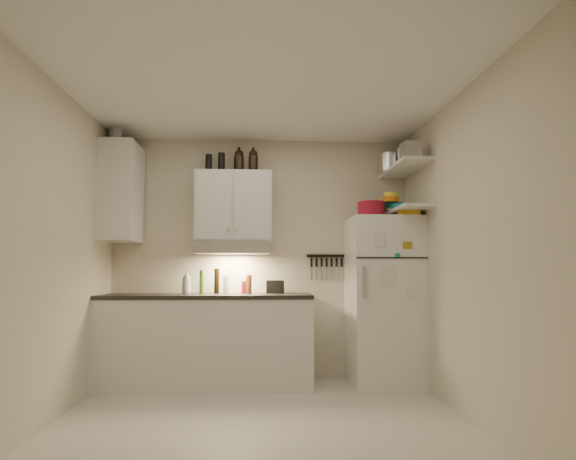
{
  "coord_description": "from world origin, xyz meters",
  "views": [
    {
      "loc": [
        -0.02,
        -3.73,
        1.14
      ],
      "look_at": [
        0.25,
        0.9,
        1.55
      ],
      "focal_mm": 30.0,
      "sensor_mm": 36.0,
      "label": 1
    }
  ],
  "objects": [
    {
      "name": "bowl_teal",
      "position": [
        1.39,
        1.22,
        1.82
      ],
      "size": [
        0.23,
        0.23,
        0.09
      ],
      "primitive_type": "cylinder",
      "color": "teal",
      "rests_on": "shelf_lo"
    },
    {
      "name": "tin_b",
      "position": [
        1.41,
        0.7,
        2.3
      ],
      "size": [
        0.18,
        0.18,
        0.16
      ],
      "primitive_type": "cube",
      "rotation": [
        0.0,
        0.0,
        0.1
      ],
      "color": "#AAAAAD",
      "rests_on": "shelf_hi"
    },
    {
      "name": "tin_a",
      "position": [
        1.48,
        1.01,
        2.31
      ],
      "size": [
        0.23,
        0.22,
        0.18
      ],
      "primitive_type": "cube",
      "rotation": [
        0.0,
        0.0,
        -0.41
      ],
      "color": "#AAAAAD",
      "rests_on": "shelf_hi"
    },
    {
      "name": "spice_jar",
      "position": [
        1.32,
        1.15,
        1.75
      ],
      "size": [
        0.06,
        0.06,
        0.11
      ],
      "primitive_type": "cylinder",
      "rotation": [
        0.0,
        0.0,
        -0.02
      ],
      "color": "silver",
      "rests_on": "fridge"
    },
    {
      "name": "growler_b",
      "position": [
        -0.1,
        1.28,
        2.32
      ],
      "size": [
        0.11,
        0.11,
        0.24
      ],
      "primitive_type": null,
      "rotation": [
        0.0,
        0.0,
        0.04
      ],
      "color": "black",
      "rests_on": "upper_cabinet"
    },
    {
      "name": "countertop",
      "position": [
        -0.55,
        1.2,
        0.9
      ],
      "size": [
        2.1,
        0.62,
        0.04
      ],
      "primitive_type": "cube",
      "color": "black",
      "rests_on": "base_cabinet"
    },
    {
      "name": "shelf_lo",
      "position": [
        1.45,
        1.02,
        1.76
      ],
      "size": [
        0.3,
        0.95,
        0.03
      ],
      "primitive_type": "cube",
      "color": "white",
      "rests_on": "right_wall"
    },
    {
      "name": "pepper_mill",
      "position": [
        -0.14,
        1.27,
        1.02
      ],
      "size": [
        0.06,
        0.06,
        0.19
      ],
      "primitive_type": "cylinder",
      "rotation": [
        0.0,
        0.0,
        0.04
      ],
      "color": "brown",
      "rests_on": "countertop"
    },
    {
      "name": "caddy",
      "position": [
        0.14,
        1.33,
        0.99
      ],
      "size": [
        0.19,
        0.17,
        0.14
      ],
      "primitive_type": "cube",
      "rotation": [
        0.0,
        0.0,
        -0.38
      ],
      "color": "black",
      "rests_on": "countertop"
    },
    {
      "name": "dutch_oven",
      "position": [
        1.12,
        1.11,
        1.78
      ],
      "size": [
        0.33,
        0.33,
        0.16
      ],
      "primitive_type": "cylinder",
      "rotation": [
        0.0,
        0.0,
        0.22
      ],
      "color": "maroon",
      "rests_on": "fridge"
    },
    {
      "name": "left_wall",
      "position": [
        -1.61,
        0.0,
        1.3
      ],
      "size": [
        0.02,
        3.0,
        2.6
      ],
      "primitive_type": "cube",
      "color": "beige",
      "rests_on": "ground"
    },
    {
      "name": "growler_a",
      "position": [
        -0.25,
        1.35,
        2.33
      ],
      "size": [
        0.14,
        0.14,
        0.26
      ],
      "primitive_type": null,
      "rotation": [
        0.0,
        0.0,
        0.32
      ],
      "color": "black",
      "rests_on": "upper_cabinet"
    },
    {
      "name": "right_wall",
      "position": [
        1.61,
        0.0,
        1.3
      ],
      "size": [
        0.02,
        3.0,
        2.6
      ],
      "primitive_type": "cube",
      "color": "beige",
      "rests_on": "ground"
    },
    {
      "name": "book_stack",
      "position": [
        1.45,
        0.93,
        1.74
      ],
      "size": [
        0.26,
        0.3,
        0.09
      ],
      "primitive_type": "cube",
      "rotation": [
        0.0,
        0.0,
        -0.21
      ],
      "color": "#B08616",
      "rests_on": "fridge"
    },
    {
      "name": "plates",
      "position": [
        1.42,
        1.03,
        1.8
      ],
      "size": [
        0.26,
        0.26,
        0.05
      ],
      "primitive_type": "cylinder",
      "rotation": [
        0.0,
        0.0,
        -0.23
      ],
      "color": "teal",
      "rests_on": "shelf_lo"
    },
    {
      "name": "side_cabinet",
      "position": [
        -1.44,
        1.2,
        1.95
      ],
      "size": [
        0.33,
        0.55,
        1.0
      ],
      "primitive_type": "cube",
      "color": "white",
      "rests_on": "left_wall"
    },
    {
      "name": "back_wall",
      "position": [
        0.0,
        1.51,
        1.3
      ],
      "size": [
        3.2,
        0.02,
        2.6
      ],
      "primitive_type": "cube",
      "color": "beige",
      "rests_on": "ground"
    },
    {
      "name": "red_jar",
      "position": [
        -0.18,
        1.3,
        0.98
      ],
      "size": [
        0.08,
        0.08,
        0.13
      ],
      "primitive_type": "cylinder",
      "rotation": [
        0.0,
        0.0,
        0.21
      ],
      "color": "maroon",
      "rests_on": "countertop"
    },
    {
      "name": "shelf_hi",
      "position": [
        1.45,
        1.02,
        2.2
      ],
      "size": [
        0.3,
        0.95,
        0.03
      ],
      "primitive_type": "cube",
      "color": "white",
      "rests_on": "right_wall"
    },
    {
      "name": "soap_bottle",
      "position": [
        -0.76,
        1.24,
        1.06
      ],
      "size": [
        0.12,
        0.12,
        0.27
      ],
      "primitive_type": "imported",
      "rotation": [
        0.0,
        0.0,
        0.12
      ],
      "color": "white",
      "rests_on": "countertop"
    },
    {
      "name": "thermos_a",
      "position": [
        -0.44,
        1.35,
        2.31
      ],
      "size": [
        0.08,
        0.08,
        0.21
      ],
      "primitive_type": "cylinder",
      "rotation": [
        0.0,
        0.0,
        -0.07
      ],
      "color": "black",
      "rests_on": "upper_cabinet"
    },
    {
      "name": "oil_bottle",
      "position": [
        -0.62,
        1.27,
        1.04
      ],
      "size": [
        0.05,
        0.05,
        0.24
      ],
      "primitive_type": "cylinder",
      "rotation": [
        0.0,
        0.0,
        0.17
      ],
      "color": "#3C6A1A",
      "rests_on": "countertop"
    },
    {
      "name": "floor",
      "position": [
        0.0,
        0.0,
        -0.01
      ],
      "size": [
        3.2,
        3.0,
        0.02
      ],
      "primitive_type": "cube",
      "color": "silver",
      "rests_on": "ground"
    },
    {
      "name": "base_cabinet",
      "position": [
        -0.55,
        1.2,
        0.44
      ],
      "size": [
        2.1,
        0.6,
        0.88
      ],
      "primitive_type": "cube",
      "color": "white",
      "rests_on": "floor"
    },
    {
      "name": "upper_cabinet",
      "position": [
        -0.3,
        1.33,
        1.83
      ],
      "size": [
        0.8,
        0.33,
        0.75
      ],
      "primitive_type": "cube",
      "color": "white",
      "rests_on": "back_wall"
    },
    {
      "name": "range_hood",
      "position": [
        -0.3,
        1.27,
        1.39
      ],
      "size": [
        0.76,
        0.46,
        0.12
      ],
      "primitive_type": "cube",
      "color": "silver",
      "rests_on": "back_wall"
    },
    {
      "name": "clear_bottle",
      "position": [
        -0.37,
        1.29,
        1.01
      ],
      "size": [
        0.07,
        0.07,
        0.18
      ],
      "primitive_type": "cylinder",
      "rotation": [
        0.0,
        0.0,
        0.11
      ],
      "color": "silver",
      "rests_on": "countertop"
    },
    {
      "name": "fridge",
      "position": [
        1.25,
        1.16,
        0.85
      ],
      "size": [
        0.7,
        0.68,
        1.7
      ],
      "primitive_type": "cube",
      "color": "white",
      "rests_on": "floor"
    },
    {
      "name": "knife_strip",
      "position": [
        0.7,
        1.49,
        1.32
      ],
      "size": [
        0.42,
        0.02,
        0.03
      ],
      "primitive_type": "cube",
      "color": "black",
      "rests_on": "back_wall"
    },
    {
      "name": "bowl_yellow",
      "position": [
        1.33,
        1.14,
        1.94
      ],
      "size": [
        0.14,
        0.14,
        0.05
      ],
      "primitive_type": "cylinder",
      "color": "yellow",
      "rests_on": "bowl_orange"
    },
    {
      "name": "bowl_orange",
      "position": [
        1.33,
        1.14,
        1.89
      ],
      "size": [
        0.18,
        0.18,
        0.05
      ],
      "primitive_type": "cylinder",
      "color": "orange",
      "rests_on": "bowl_teal"
    },
    {
      "name": "ceiling",
      "position": [
        0.0,
        0.0,
        2.61
      ],
      "size": [
        3.2,
        3.0,
        0.02
      ],
      "primitive_type": "cube",
      "color": "white",
      "rests_on": "ground"
    },
    {
      "name": "stock_pot",
      "position": [
        1.38,
        1.29,
        2.31
      ],
      "size": [
        0.31,
        0.31,
        0.19
      ],
      "primitive_type": "cylinder",
      "rotation": [
        0.0,
        0.0,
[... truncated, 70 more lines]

